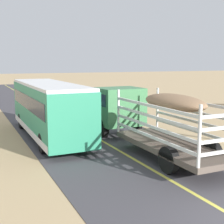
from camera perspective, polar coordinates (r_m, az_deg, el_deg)
livestock_truck at (r=16.95m, az=4.63°, el=0.03°), size 2.53×9.70×3.02m
bus at (r=18.90m, az=-11.37°, el=0.68°), size 2.54×10.00×3.21m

